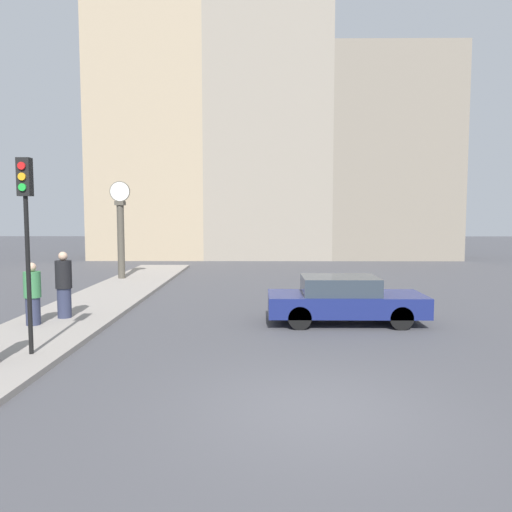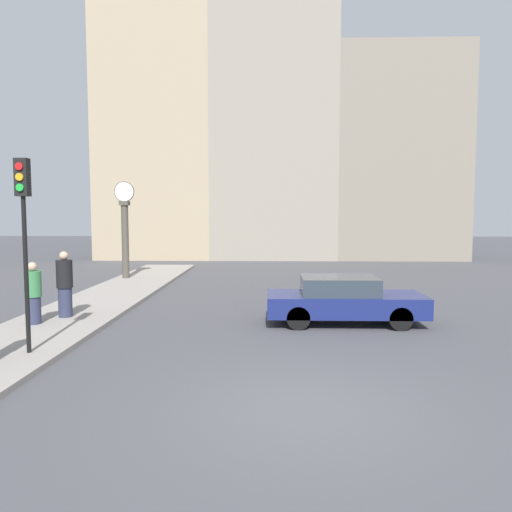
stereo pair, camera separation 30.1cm
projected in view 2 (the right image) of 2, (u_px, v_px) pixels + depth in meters
The scene contains 8 objects.
ground_plane at pixel (306, 410), 7.60m from camera, with size 120.00×120.00×0.00m, color #47474C.
sidewalk_corner at pixel (104, 300), 17.03m from camera, with size 2.73×22.55×0.13m, color gray.
building_row at pixel (269, 130), 33.50m from camera, with size 24.16×5.00×19.04m.
sedan_car at pixel (343, 300), 13.59m from camera, with size 4.23×1.75×1.29m.
traffic_light_near at pixel (24, 215), 10.09m from camera, with size 0.26×0.24×3.98m.
street_clock at pixel (125, 230), 22.24m from camera, with size 0.90×0.40×4.31m.
pedestrian_green_hoodie at pixel (33, 294), 12.96m from camera, with size 0.42×0.42×1.62m.
pedestrian_black_jacket at pixel (65, 285), 13.84m from camera, with size 0.44×0.44×1.83m.
Camera 2 is at (-0.53, -7.40, 2.98)m, focal length 35.00 mm.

